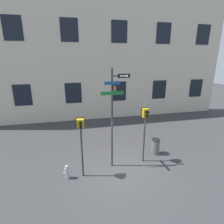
# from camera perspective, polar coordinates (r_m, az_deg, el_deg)

# --- Properties ---
(ground_plane) EXTENTS (60.00, 60.00, 0.00)m
(ground_plane) POSITION_cam_1_polar(r_m,az_deg,el_deg) (9.08, 2.93, -18.34)
(ground_plane) COLOR #38383A
(building_facade) EXTENTS (24.00, 0.63, 14.80)m
(building_facade) POSITION_cam_1_polar(r_m,az_deg,el_deg) (15.68, -5.72, 24.72)
(building_facade) COLOR beige
(building_facade) RESTS_ON ground_plane
(street_sign_pole) EXTENTS (1.36, 0.93, 4.88)m
(street_sign_pole) POSITION_cam_1_polar(r_m,az_deg,el_deg) (8.13, 0.41, 0.24)
(street_sign_pole) COLOR #2D2D33
(street_sign_pole) RESTS_ON ground_plane
(pedestrian_signal_left) EXTENTS (0.37, 0.40, 2.84)m
(pedestrian_signal_left) POSITION_cam_1_polar(r_m,az_deg,el_deg) (7.70, -10.11, -6.63)
(pedestrian_signal_left) COLOR #2D2D33
(pedestrian_signal_left) RESTS_ON ground_plane
(pedestrian_signal_right) EXTENTS (0.35, 0.40, 2.94)m
(pedestrian_signal_right) POSITION_cam_1_polar(r_m,az_deg,el_deg) (8.87, 10.79, -2.78)
(pedestrian_signal_right) COLOR #2D2D33
(pedestrian_signal_right) RESTS_ON ground_plane
(fire_hydrant) EXTENTS (0.36, 0.20, 0.68)m
(fire_hydrant) POSITION_cam_1_polar(r_m,az_deg,el_deg) (8.61, -14.45, -18.43)
(fire_hydrant) COLOR #A5A5A8
(fire_hydrant) RESTS_ON ground_plane
(trash_bin) EXTENTS (0.49, 0.49, 0.91)m
(trash_bin) POSITION_cam_1_polar(r_m,az_deg,el_deg) (10.45, 13.98, -10.85)
(trash_bin) COLOR #59595B
(trash_bin) RESTS_ON ground_plane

